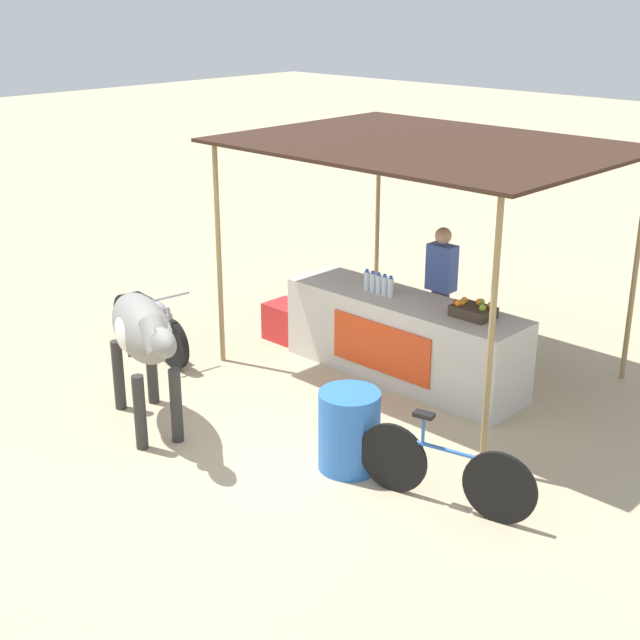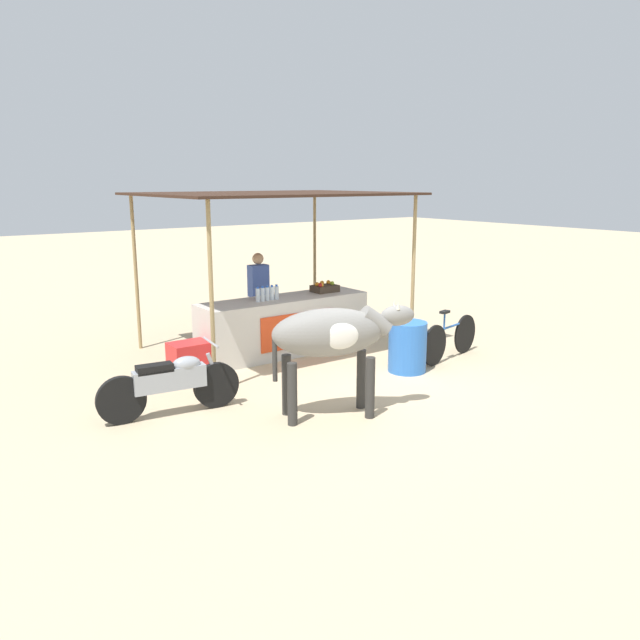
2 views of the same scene
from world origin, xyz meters
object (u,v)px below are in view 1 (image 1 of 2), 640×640
at_px(fruit_crate, 473,310).
at_px(water_barrel, 349,430).
at_px(vendor_behind_counter, 441,292).
at_px(cooler_box, 289,322).
at_px(cow, 143,334).
at_px(bicycle_leaning, 444,470).
at_px(stall_counter, 403,338).
at_px(motorcycle_parked, 149,321).

xyz_separation_m(fruit_crate, water_barrel, (0.07, -2.06, -0.65)).
relative_size(vendor_behind_counter, cooler_box, 2.75).
relative_size(vendor_behind_counter, water_barrel, 2.12).
distance_m(vendor_behind_counter, cow, 3.72).
relative_size(cooler_box, cow, 0.33).
bearing_deg(cow, bicycle_leaning, 16.04).
distance_m(stall_counter, water_barrel, 2.22).
relative_size(vendor_behind_counter, motorcycle_parked, 0.92).
xyz_separation_m(fruit_crate, cow, (-1.98, -2.87, -0.00)).
distance_m(cooler_box, bicycle_leaning, 4.21).
bearing_deg(motorcycle_parked, stall_counter, 30.66).
relative_size(fruit_crate, cow, 0.24).
height_order(cooler_box, motorcycle_parked, motorcycle_parked).
bearing_deg(cooler_box, fruit_crate, 3.24).
bearing_deg(vendor_behind_counter, cow, -106.35).
xyz_separation_m(vendor_behind_counter, motorcycle_parked, (-2.67, -2.36, -0.42)).
distance_m(water_barrel, motorcycle_parked, 3.70).
distance_m(stall_counter, cooler_box, 1.80).
bearing_deg(vendor_behind_counter, motorcycle_parked, -138.48).
height_order(stall_counter, cow, cow).
bearing_deg(water_barrel, fruit_crate, 91.98).
xyz_separation_m(water_barrel, motorcycle_parked, (-3.67, 0.39, 0.04)).
distance_m(cooler_box, water_barrel, 3.35).
height_order(motorcycle_parked, bicycle_leaning, motorcycle_parked).
bearing_deg(water_barrel, stall_counter, 115.71).
height_order(fruit_crate, motorcycle_parked, fruit_crate).
height_order(cooler_box, water_barrel, water_barrel).
distance_m(fruit_crate, cow, 3.49).
relative_size(stall_counter, fruit_crate, 6.82).
bearing_deg(stall_counter, cow, -111.19).
bearing_deg(cooler_box, cow, -75.68).
bearing_deg(motorcycle_parked, vendor_behind_counter, 41.52).
distance_m(vendor_behind_counter, cooler_box, 2.03).
xyz_separation_m(cooler_box, bicycle_leaning, (3.79, -1.83, 0.11)).
relative_size(vendor_behind_counter, bicycle_leaning, 1.01).
xyz_separation_m(fruit_crate, motorcycle_parked, (-3.60, -1.66, -0.61)).
relative_size(water_barrel, cow, 0.43).
relative_size(cooler_box, bicycle_leaning, 0.37).
distance_m(motorcycle_parked, bicycle_leaning, 4.73).
relative_size(water_barrel, bicycle_leaning, 0.48).
distance_m(vendor_behind_counter, water_barrel, 2.97).
height_order(fruit_crate, vendor_behind_counter, vendor_behind_counter).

